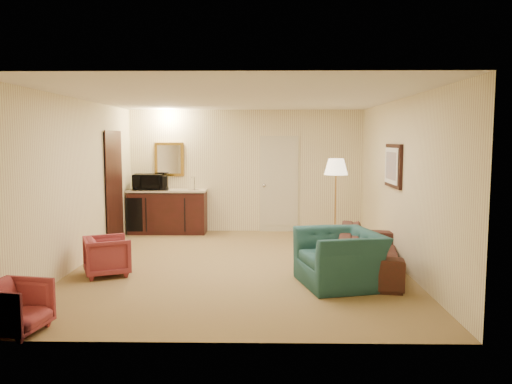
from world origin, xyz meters
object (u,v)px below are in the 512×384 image
microwave (148,180)px  coffee_maker (164,183)px  wetbar_cabinet (168,211)px  rose_chair_far (14,305)px  coffee_table (355,252)px  rose_chair_near (107,254)px  floor_lamp (335,202)px  sofa (369,244)px  teal_armchair (340,249)px  waste_bin (198,227)px

microwave → coffee_maker: bearing=-20.4°
wetbar_cabinet → rose_chair_far: wetbar_cabinet is taller
coffee_table → rose_chair_near: bearing=-170.9°
coffee_maker → floor_lamp: bearing=-22.4°
wetbar_cabinet → sofa: wetbar_cabinet is taller
teal_armchair → waste_bin: (-2.41, 3.67, -0.35)m
floor_lamp → coffee_maker: floor_lamp is taller
sofa → microwave: 5.09m
teal_armchair → coffee_maker: (-3.11, 3.62, 0.58)m
rose_chair_near → coffee_table: size_ratio=0.80×
coffee_table → floor_lamp: bearing=93.9°
rose_chair_far → coffee_maker: coffee_maker is taller
coffee_table → microwave: microwave is taller
waste_bin → microwave: bearing=177.0°
wetbar_cabinet → teal_armchair: (3.06, -3.74, 0.04)m
coffee_table → sofa: bearing=-67.8°
sofa → rose_chair_near: size_ratio=3.50×
teal_armchair → rose_chair_near: size_ratio=1.80×
floor_lamp → sofa: bearing=-82.3°
rose_chair_far → waste_bin: bearing=-1.9°
wetbar_cabinet → rose_chair_near: 3.32m
waste_bin → wetbar_cabinet: bearing=173.9°
sofa → coffee_maker: bearing=61.8°
rose_chair_near → sofa: bearing=-110.9°
microwave → coffee_maker: 0.38m
wetbar_cabinet → rose_chair_far: 5.55m
rose_chair_near → floor_lamp: bearing=-84.4°
sofa → rose_chair_far: 4.77m
floor_lamp → coffee_maker: (-3.40, 1.12, 0.25)m
teal_armchair → coffee_table: bearing=145.3°
teal_armchair → microwave: 5.13m
wetbar_cabinet → rose_chair_near: (-0.25, -3.31, -0.15)m
sofa → coffee_table: 0.45m
rose_chair_near → microwave: 3.40m
microwave → coffee_maker: microwave is taller
microwave → sofa: bearing=-41.4°
rose_chair_near → waste_bin: bearing=-39.8°
floor_lamp → microwave: floor_lamp is taller
coffee_table → waste_bin: bearing=136.6°
rose_chair_far → rose_chair_near: bearing=3.6°
wetbar_cabinet → coffee_table: bearing=-38.2°
teal_armchair → coffee_table: (0.39, 1.02, -0.27)m
rose_chair_near → wetbar_cabinet: bearing=-28.6°
rose_chair_far → coffee_table: (3.95, 2.80, -0.07)m
sofa → teal_armchair: size_ratio=1.94×
floor_lamp → wetbar_cabinet: bearing=159.7°
rose_chair_far → microwave: size_ratio=0.99×
sofa → teal_armchair: (-0.54, -0.66, 0.06)m
rose_chair_near → rose_chair_far: (-0.25, -2.21, -0.02)m
teal_armchair → coffee_table: teal_armchair is taller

